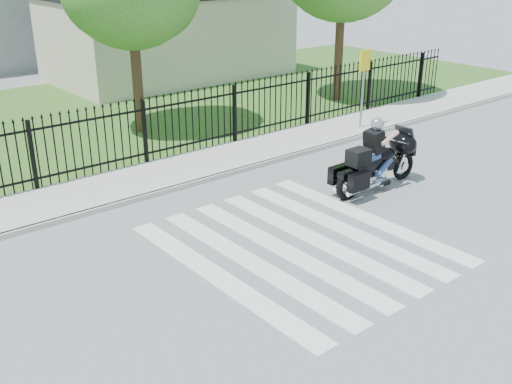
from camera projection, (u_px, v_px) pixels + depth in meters
ground at (299, 244)px, 11.90m from camera, size 120.00×120.00×0.00m
crosswalk at (299, 244)px, 11.90m from camera, size 5.00×5.50×0.01m
sidewalk at (167, 174)px, 15.45m from camera, size 40.00×2.00×0.12m
curb at (188, 185)px, 14.74m from camera, size 40.00×0.12×0.12m
grass_strip at (59, 120)px, 20.48m from camera, size 40.00×12.00×0.02m
iron_fence at (145, 134)px, 15.85m from camera, size 26.00×0.04×1.80m
building_low at (169, 37)px, 26.79m from camera, size 10.00×6.00×3.50m
motorcycle_rider at (376, 160)px, 14.35m from camera, size 2.79×0.82×1.84m
traffic_sign at (364, 73)px, 18.60m from camera, size 0.53×0.11×2.45m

